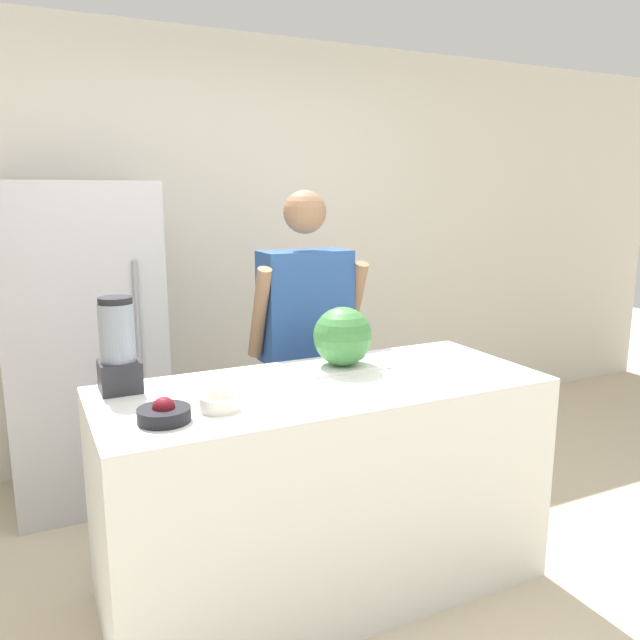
% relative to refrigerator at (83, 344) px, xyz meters
% --- Properties ---
extents(ground_plane, '(14.00, 14.00, 0.00)m').
position_rel_refrigerator_xyz_m(ground_plane, '(0.79, -1.69, -0.85)').
color(ground_plane, beige).
extents(wall_back, '(8.00, 0.06, 2.60)m').
position_rel_refrigerator_xyz_m(wall_back, '(0.79, 0.38, 0.45)').
color(wall_back, silver).
rests_on(wall_back, ground_plane).
extents(counter_island, '(1.79, 0.74, 0.90)m').
position_rel_refrigerator_xyz_m(counter_island, '(0.79, -1.32, -0.40)').
color(counter_island, white).
rests_on(counter_island, ground_plane).
extents(refrigerator, '(0.78, 0.70, 1.70)m').
position_rel_refrigerator_xyz_m(refrigerator, '(0.00, 0.00, 0.00)').
color(refrigerator, '#B7B7BC').
rests_on(refrigerator, ground_plane).
extents(person, '(0.60, 0.26, 1.66)m').
position_rel_refrigerator_xyz_m(person, '(1.03, -0.61, -0.01)').
color(person, gray).
rests_on(person, ground_plane).
extents(cutting_board, '(0.41, 0.23, 0.01)m').
position_rel_refrigerator_xyz_m(cutting_board, '(0.94, -1.15, 0.05)').
color(cutting_board, white).
rests_on(cutting_board, counter_island).
extents(watermelon, '(0.25, 0.25, 0.25)m').
position_rel_refrigerator_xyz_m(watermelon, '(0.95, -1.16, 0.19)').
color(watermelon, '#3D7F3D').
rests_on(watermelon, cutting_board).
extents(bowl_cherries, '(0.18, 0.18, 0.08)m').
position_rel_refrigerator_xyz_m(bowl_cherries, '(0.12, -1.47, 0.08)').
color(bowl_cherries, black).
rests_on(bowl_cherries, counter_island).
extents(bowl_cream, '(0.14, 0.14, 0.09)m').
position_rel_refrigerator_xyz_m(bowl_cream, '(0.32, -1.44, 0.08)').
color(bowl_cream, white).
rests_on(bowl_cream, counter_island).
extents(blender, '(0.15, 0.15, 0.37)m').
position_rel_refrigerator_xyz_m(blender, '(0.04, -1.07, 0.22)').
color(blender, '#28282D').
rests_on(blender, counter_island).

